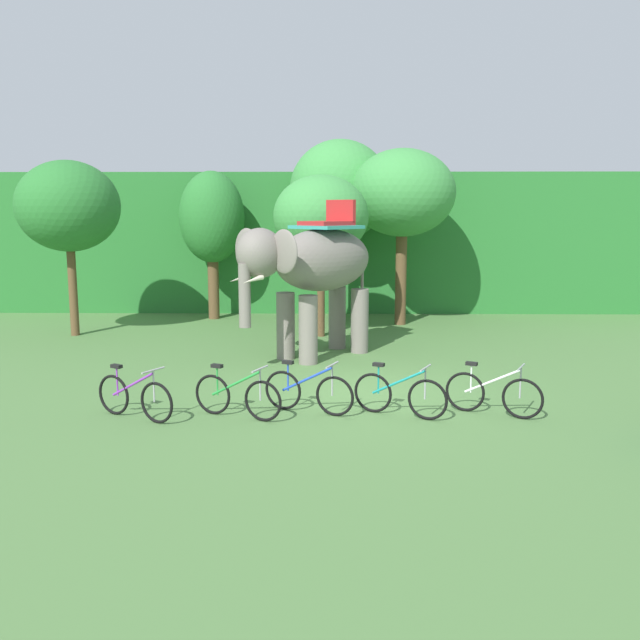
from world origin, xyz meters
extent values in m
plane|color=#4C753D|center=(0.00, 0.00, 0.00)|extent=(80.00, 80.00, 0.00)
cube|color=#28702D|center=(0.00, 13.46, 2.40)|extent=(36.00, 6.00, 4.79)
cylinder|color=brown|center=(-7.90, 6.24, 1.25)|extent=(0.24, 0.24, 2.51)
ellipsoid|color=#28702D|center=(-7.90, 6.24, 3.64)|extent=(2.83, 2.83, 2.51)
cylinder|color=brown|center=(-4.45, 9.33, 0.99)|extent=(0.35, 0.35, 1.99)
ellipsoid|color=#28702D|center=(-4.45, 9.33, 3.31)|extent=(2.09, 2.09, 2.93)
cylinder|color=brown|center=(-0.89, 6.21, 1.18)|extent=(0.21, 0.21, 2.35)
ellipsoid|color=#3D8E42|center=(-0.89, 6.21, 3.36)|extent=(2.64, 2.64, 2.25)
cylinder|color=brown|center=(-0.33, 9.52, 1.37)|extent=(0.33, 0.33, 2.74)
ellipsoid|color=#3D8E42|center=(-0.33, 9.52, 4.17)|extent=(3.23, 3.23, 3.17)
cylinder|color=brown|center=(1.55, 8.28, 1.43)|extent=(0.34, 0.34, 2.85)
ellipsoid|color=#3D8E42|center=(1.55, 8.28, 4.05)|extent=(3.21, 3.21, 2.65)
ellipsoid|color=slate|center=(-0.79, 3.61, 2.35)|extent=(3.02, 3.06, 1.50)
cylinder|color=slate|center=(-1.13, 2.69, 0.80)|extent=(0.44, 0.44, 1.60)
cylinder|color=slate|center=(-1.69, 3.23, 0.80)|extent=(0.44, 0.44, 1.60)
cylinder|color=slate|center=(0.11, 3.99, 0.80)|extent=(0.44, 0.44, 1.60)
cylinder|color=slate|center=(-0.45, 4.53, 0.80)|extent=(0.44, 0.44, 1.60)
ellipsoid|color=slate|center=(-2.17, 2.16, 2.60)|extent=(1.48, 1.49, 1.10)
ellipsoid|color=slate|center=(-1.62, 1.84, 2.65)|extent=(0.72, 0.70, 0.96)
ellipsoid|color=slate|center=(-2.52, 2.70, 2.65)|extent=(0.72, 0.70, 0.96)
cylinder|color=slate|center=(-2.48, 1.84, 1.70)|extent=(0.26, 0.26, 1.40)
cone|color=beige|center=(-2.29, 1.72, 2.05)|extent=(0.48, 0.49, 0.21)
cone|color=beige|center=(-2.61, 2.03, 2.05)|extent=(0.48, 0.49, 0.21)
cube|color=teal|center=(-0.72, 3.68, 3.13)|extent=(1.86, 1.86, 0.08)
cube|color=#B22323|center=(-0.72, 3.68, 3.22)|extent=(1.41, 1.42, 0.10)
cube|color=#B22323|center=(-0.38, 4.04, 3.50)|extent=(0.72, 0.69, 0.56)
cylinder|color=slate|center=(0.19, 4.64, 1.90)|extent=(0.08, 0.08, 0.90)
torus|color=black|center=(-4.39, -1.39, 0.36)|extent=(0.65, 0.39, 0.71)
torus|color=black|center=(-3.51, -1.88, 0.36)|extent=(0.65, 0.39, 0.71)
cylinder|color=purple|center=(-3.97, -1.62, 0.60)|extent=(0.87, 0.51, 0.54)
cylinder|color=purple|center=(-4.30, -1.44, 0.61)|extent=(0.03, 0.03, 0.52)
cube|color=black|center=(-4.30, -1.44, 0.88)|extent=(0.22, 0.18, 0.06)
cylinder|color=#9E9EA3|center=(-3.56, -1.85, 0.64)|extent=(0.03, 0.03, 0.55)
cylinder|color=#9E9EA3|center=(-3.56, -1.85, 0.91)|extent=(0.28, 0.47, 0.03)
torus|color=black|center=(-2.66, -1.34, 0.36)|extent=(0.67, 0.33, 0.71)
torus|color=black|center=(-1.75, -1.74, 0.36)|extent=(0.67, 0.33, 0.71)
cylinder|color=green|center=(-2.23, -1.53, 0.60)|extent=(0.91, 0.43, 0.54)
cylinder|color=green|center=(-2.57, -1.38, 0.61)|extent=(0.03, 0.03, 0.52)
cube|color=black|center=(-2.57, -1.38, 0.88)|extent=(0.22, 0.17, 0.06)
cylinder|color=#9E9EA3|center=(-1.79, -1.72, 0.64)|extent=(0.03, 0.03, 0.55)
cylinder|color=#9E9EA3|center=(-1.79, -1.72, 0.91)|extent=(0.24, 0.49, 0.03)
torus|color=black|center=(-1.46, -1.03, 0.36)|extent=(0.67, 0.32, 0.71)
torus|color=black|center=(-0.53, -1.42, 0.36)|extent=(0.67, 0.32, 0.71)
cylinder|color=blue|center=(-1.02, -1.22, 0.60)|extent=(0.91, 0.41, 0.54)
cylinder|color=blue|center=(-1.37, -1.07, 0.61)|extent=(0.03, 0.03, 0.52)
cube|color=black|center=(-1.37, -1.07, 0.88)|extent=(0.22, 0.17, 0.06)
cylinder|color=#9E9EA3|center=(-0.58, -1.40, 0.64)|extent=(0.03, 0.03, 0.55)
cylinder|color=#9E9EA3|center=(-0.58, -1.40, 0.91)|extent=(0.23, 0.49, 0.03)
torus|color=black|center=(0.14, -1.19, 0.36)|extent=(0.66, 0.35, 0.71)
torus|color=black|center=(1.04, -1.62, 0.36)|extent=(0.66, 0.35, 0.71)
cylinder|color=teal|center=(0.57, -1.39, 0.60)|extent=(0.89, 0.46, 0.54)
cylinder|color=teal|center=(0.23, -1.23, 0.61)|extent=(0.03, 0.03, 0.52)
cube|color=black|center=(0.23, -1.23, 0.88)|extent=(0.22, 0.18, 0.06)
cylinder|color=#9E9EA3|center=(0.99, -1.60, 0.64)|extent=(0.03, 0.03, 0.55)
cylinder|color=#9E9EA3|center=(0.99, -1.60, 0.91)|extent=(0.25, 0.48, 0.03)
torus|color=black|center=(1.77, -1.09, 0.36)|extent=(0.66, 0.36, 0.71)
torus|color=black|center=(2.67, -1.54, 0.36)|extent=(0.66, 0.36, 0.71)
cylinder|color=silver|center=(2.20, -1.30, 0.60)|extent=(0.89, 0.47, 0.54)
cylinder|color=silver|center=(1.86, -1.13, 0.61)|extent=(0.03, 0.03, 0.52)
cube|color=black|center=(1.86, -1.13, 0.88)|extent=(0.22, 0.18, 0.06)
cylinder|color=#9E9EA3|center=(2.62, -1.51, 0.64)|extent=(0.03, 0.03, 0.55)
cylinder|color=#9E9EA3|center=(2.62, -1.51, 0.91)|extent=(0.26, 0.48, 0.03)
camera|label=1|loc=(-0.60, -12.94, 3.54)|focal=38.62mm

